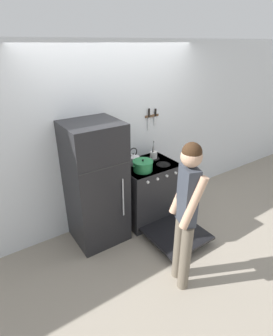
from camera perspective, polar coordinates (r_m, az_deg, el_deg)
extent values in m
plane|color=gray|center=(4.34, -3.52, -9.57)|extent=(14.00, 14.00, 0.00)
cube|color=silver|center=(3.77, -4.28, 6.67)|extent=(10.00, 0.06, 2.55)
cube|color=black|center=(3.45, -8.84, -3.60)|extent=(0.68, 0.63, 1.66)
cube|color=#2D2D2D|center=(3.02, -6.66, -0.03)|extent=(0.67, 0.01, 0.01)
cylinder|color=#B2B5BA|center=(3.33, -2.92, -6.46)|extent=(0.02, 0.02, 0.53)
cube|color=#232326|center=(4.00, 2.39, -5.08)|extent=(0.81, 0.64, 0.91)
cube|color=black|center=(3.79, 2.51, 0.70)|extent=(0.79, 0.63, 0.02)
cube|color=black|center=(3.81, 5.02, -7.08)|extent=(0.71, 0.05, 0.69)
cylinder|color=black|center=(3.60, 1.38, -0.61)|extent=(0.21, 0.21, 0.01)
cylinder|color=black|center=(3.80, 5.88, 0.76)|extent=(0.21, 0.21, 0.01)
cylinder|color=black|center=(3.79, -0.86, 0.83)|extent=(0.21, 0.21, 0.01)
cylinder|color=black|center=(3.98, 3.53, 2.07)|extent=(0.21, 0.21, 0.01)
cylinder|color=silver|center=(3.45, 2.51, -3.11)|extent=(0.04, 0.02, 0.04)
cylinder|color=silver|center=(3.54, 4.63, -2.39)|extent=(0.04, 0.02, 0.04)
cylinder|color=silver|center=(3.63, 6.64, -1.71)|extent=(0.04, 0.02, 0.04)
cylinder|color=silver|center=(3.73, 8.55, -1.06)|extent=(0.04, 0.02, 0.04)
cube|color=black|center=(3.77, 8.65, -13.92)|extent=(0.75, 0.73, 0.04)
cube|color=#99999E|center=(3.97, 3.06, -6.12)|extent=(0.67, 0.35, 0.01)
cylinder|color=#237A42|center=(3.57, 1.39, 0.35)|extent=(0.27, 0.27, 0.13)
cylinder|color=#237A42|center=(3.54, 1.40, 1.40)|extent=(0.28, 0.28, 0.02)
sphere|color=black|center=(3.53, 1.41, 1.72)|extent=(0.03, 0.03, 0.03)
cylinder|color=#237A42|center=(3.48, -0.56, 0.43)|extent=(0.03, 0.02, 0.02)
cylinder|color=#237A42|center=(3.63, 3.28, 1.53)|extent=(0.03, 0.02, 0.02)
cylinder|color=silver|center=(3.77, -0.72, 1.72)|extent=(0.17, 0.17, 0.12)
cone|color=silver|center=(3.74, -0.72, 2.75)|extent=(0.16, 0.16, 0.03)
sphere|color=black|center=(3.73, -0.72, 3.10)|extent=(0.02, 0.02, 0.02)
cone|color=silver|center=(3.81, 0.31, 2.16)|extent=(0.10, 0.03, 0.08)
torus|color=black|center=(3.72, -0.73, 3.45)|extent=(0.13, 0.01, 0.13)
cylinder|color=silver|center=(3.98, 3.73, 2.87)|extent=(0.11, 0.11, 0.10)
cylinder|color=#9E7547|center=(3.95, 3.75, 3.68)|extent=(0.03, 0.02, 0.18)
cylinder|color=#232326|center=(3.92, 3.57, 4.03)|extent=(0.05, 0.03, 0.25)
cylinder|color=#B2B5BA|center=(3.93, 3.69, 4.05)|extent=(0.04, 0.05, 0.25)
cylinder|color=#6B6051|center=(3.01, 10.53, -18.72)|extent=(0.12, 0.12, 0.83)
cylinder|color=#6B6051|center=(3.12, 9.22, -16.72)|extent=(0.12, 0.12, 0.83)
cube|color=#383D47|center=(2.62, 11.06, -6.01)|extent=(0.20, 0.26, 0.63)
cylinder|color=tan|center=(2.52, 12.30, -7.48)|extent=(0.26, 0.16, 0.55)
cylinder|color=tan|center=(2.72, 9.91, -4.64)|extent=(0.26, 0.16, 0.55)
sphere|color=tan|center=(2.43, 11.89, 2.42)|extent=(0.20, 0.20, 0.20)
sphere|color=#382314|center=(2.41, 11.98, 3.41)|extent=(0.19, 0.19, 0.19)
cube|color=brown|center=(3.98, 3.35, 11.26)|extent=(0.24, 0.02, 0.03)
cube|color=silver|center=(3.96, 2.68, 9.67)|extent=(0.03, 0.00, 0.21)
cube|color=black|center=(3.92, 2.75, 11.95)|extent=(0.02, 0.02, 0.12)
cube|color=silver|center=(4.03, 4.08, 10.28)|extent=(0.03, 0.00, 0.16)
cube|color=black|center=(3.99, 4.16, 12.04)|extent=(0.02, 0.02, 0.10)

